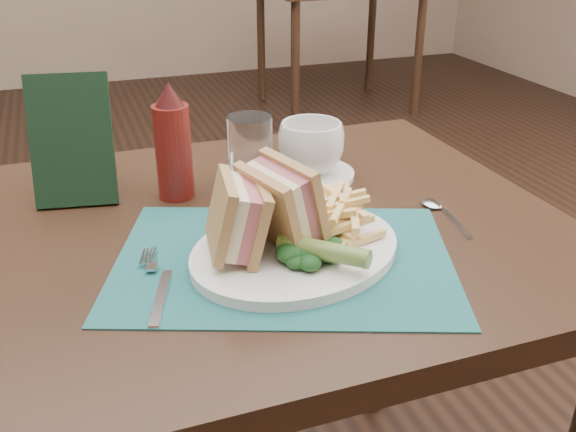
% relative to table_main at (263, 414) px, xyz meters
% --- Properties ---
extents(floor, '(7.00, 7.00, 0.00)m').
position_rel_table_main_xyz_m(floor, '(0.00, 0.50, -0.38)').
color(floor, black).
rests_on(floor, ground).
extents(wall_back, '(6.00, 0.00, 6.00)m').
position_rel_table_main_xyz_m(wall_back, '(0.00, 4.00, -0.38)').
color(wall_back, tan).
rests_on(wall_back, ground).
extents(table_main, '(0.90, 0.75, 0.75)m').
position_rel_table_main_xyz_m(table_main, '(0.00, 0.00, 0.00)').
color(table_main, black).
rests_on(table_main, ground).
extents(table_bg_right, '(0.90, 0.75, 0.75)m').
position_rel_table_main_xyz_m(table_bg_right, '(1.39, 2.85, 0.00)').
color(table_bg_right, black).
rests_on(table_bg_right, ground).
extents(placemat, '(0.53, 0.45, 0.00)m').
position_rel_table_main_xyz_m(placemat, '(-0.00, -0.12, 0.38)').
color(placemat, '#1B5756').
rests_on(placemat, table_main).
extents(plate, '(0.37, 0.34, 0.01)m').
position_rel_table_main_xyz_m(plate, '(0.02, -0.12, 0.38)').
color(plate, white).
rests_on(plate, placemat).
extents(sandwich_half_a, '(0.09, 0.12, 0.11)m').
position_rel_table_main_xyz_m(sandwich_half_a, '(-0.08, -0.11, 0.45)').
color(sandwich_half_a, tan).
rests_on(sandwich_half_a, plate).
extents(sandwich_half_b, '(0.11, 0.13, 0.12)m').
position_rel_table_main_xyz_m(sandwich_half_b, '(-0.02, -0.11, 0.45)').
color(sandwich_half_b, tan).
rests_on(sandwich_half_b, plate).
extents(kale_garnish, '(0.11, 0.08, 0.03)m').
position_rel_table_main_xyz_m(kale_garnish, '(0.02, -0.16, 0.41)').
color(kale_garnish, '#153A19').
rests_on(kale_garnish, plate).
extents(pickle_spear, '(0.10, 0.10, 0.03)m').
position_rel_table_main_xyz_m(pickle_spear, '(0.03, -0.18, 0.41)').
color(pickle_spear, '#58762D').
rests_on(pickle_spear, plate).
extents(fries_pile, '(0.18, 0.20, 0.06)m').
position_rel_table_main_xyz_m(fries_pile, '(0.08, -0.10, 0.42)').
color(fries_pile, '#F5CD7A').
rests_on(fries_pile, plate).
extents(fork, '(0.08, 0.17, 0.01)m').
position_rel_table_main_xyz_m(fork, '(-0.17, -0.13, 0.38)').
color(fork, silver).
rests_on(fork, placemat).
extents(spoon, '(0.06, 0.15, 0.01)m').
position_rel_table_main_xyz_m(spoon, '(0.27, -0.08, 0.38)').
color(spoon, silver).
rests_on(spoon, table_main).
extents(saucer, '(0.20, 0.20, 0.01)m').
position_rel_table_main_xyz_m(saucer, '(0.14, 0.14, 0.38)').
color(saucer, white).
rests_on(saucer, table_main).
extents(coffee_cup, '(0.16, 0.16, 0.09)m').
position_rel_table_main_xyz_m(coffee_cup, '(0.14, 0.14, 0.43)').
color(coffee_cup, white).
rests_on(coffee_cup, saucer).
extents(drinking_glass, '(0.09, 0.09, 0.13)m').
position_rel_table_main_xyz_m(drinking_glass, '(0.02, 0.10, 0.44)').
color(drinking_glass, white).
rests_on(drinking_glass, table_main).
extents(ketchup_bottle, '(0.07, 0.07, 0.19)m').
position_rel_table_main_xyz_m(ketchup_bottle, '(-0.10, 0.13, 0.47)').
color(ketchup_bottle, '#5E1310').
rests_on(ketchup_bottle, table_main).
extents(check_presenter, '(0.13, 0.10, 0.20)m').
position_rel_table_main_xyz_m(check_presenter, '(-0.24, 0.17, 0.47)').
color(check_presenter, black).
rests_on(check_presenter, table_main).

